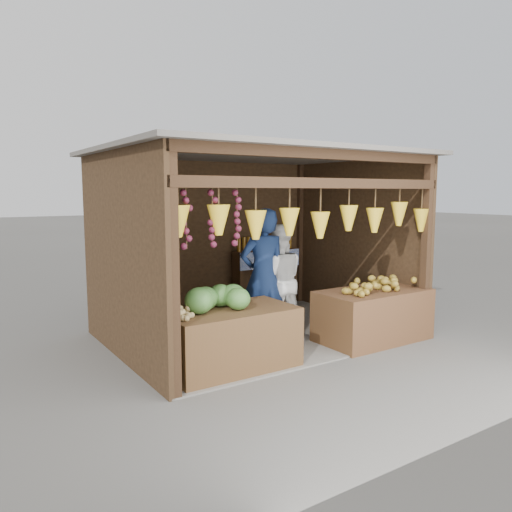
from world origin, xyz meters
The scene contains 12 objects.
ground centered at (0.00, 0.00, 0.00)m, with size 80.00×80.00×0.00m, color #514F49.
stall_structure centered at (-0.03, -0.04, 1.67)m, with size 4.30×3.30×2.66m.
back_shelf centered at (1.05, 1.28, 0.87)m, with size 1.25×0.32×1.32m.
counter_left centered at (-1.04, -1.01, 0.36)m, with size 1.56×0.85×0.73m, color #53381B.
counter_right centered at (1.25, -1.12, 0.36)m, with size 1.61×0.85×0.72m, color #50331A.
stool centered at (-1.78, 0.19, 0.16)m, with size 0.35×0.35×0.33m, color black.
man_standing centered at (-0.10, -0.33, 0.94)m, with size 0.68×0.45×1.88m, color #132349.
woman_standing centered at (0.25, -0.21, 0.82)m, with size 0.80×0.62×1.64m, color white.
vendor_seated centered at (-1.78, 0.19, 0.86)m, with size 0.52×0.34×1.06m, color brown.
melon_pile centered at (-1.14, -0.96, 0.89)m, with size 1.00×0.50×0.32m, color #155015, non-canonical shape.
tanfruit_pile centered at (-1.64, -1.10, 0.79)m, with size 0.34×0.40×0.13m, color olive, non-canonical shape.
mango_pile centered at (1.28, -1.14, 0.83)m, with size 1.40×0.64×0.22m, color #B05217, non-canonical shape.
Camera 1 is at (-3.92, -5.97, 2.10)m, focal length 35.00 mm.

